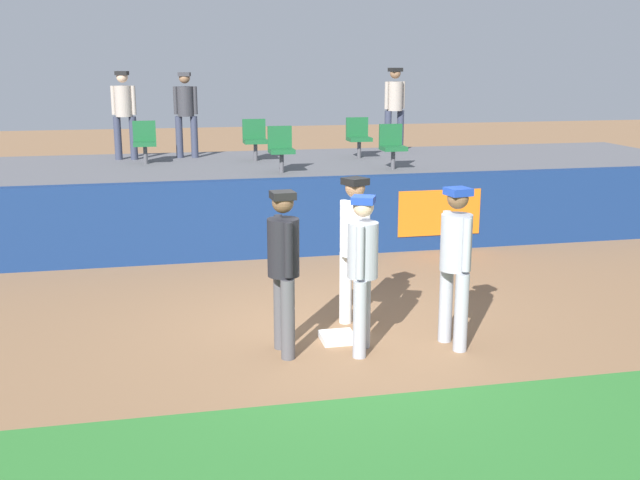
{
  "coord_description": "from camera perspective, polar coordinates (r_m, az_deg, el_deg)",
  "views": [
    {
      "loc": [
        -2.12,
        -8.49,
        3.25
      ],
      "look_at": [
        -0.11,
        0.81,
        1.0
      ],
      "focal_mm": 42.72,
      "sensor_mm": 36.0,
      "label": 1
    }
  ],
  "objects": [
    {
      "name": "first_base",
      "position": [
        9.12,
        1.34,
        -7.3
      ],
      "size": [
        0.4,
        0.4,
        0.08
      ],
      "primitive_type": "cube",
      "color": "white",
      "rests_on": "ground_plane"
    },
    {
      "name": "spectator_capped",
      "position": [
        16.42,
        -10.03,
        9.66
      ],
      "size": [
        0.49,
        0.39,
        1.77
      ],
      "rotation": [
        0.0,
        0.0,
        2.96
      ],
      "color": "#33384C",
      "rests_on": "bleacher_platform"
    },
    {
      "name": "grass_foreground_strip",
      "position": [
        6.58,
        8.62,
        -16.38
      ],
      "size": [
        18.0,
        2.8,
        0.01
      ],
      "primitive_type": "cube",
      "color": "#2D722D",
      "rests_on": "ground_plane"
    },
    {
      "name": "player_coach_visitor",
      "position": [
        8.48,
        3.21,
        -1.77
      ],
      "size": [
        0.45,
        0.47,
        1.81
      ],
      "rotation": [
        0.0,
        0.0,
        -1.99
      ],
      "color": "#9EA3AD",
      "rests_on": "ground_plane"
    },
    {
      "name": "seat_back_center",
      "position": [
        15.82,
        -4.9,
        7.66
      ],
      "size": [
        0.47,
        0.44,
        0.84
      ],
      "color": "#4C4C51",
      "rests_on": "bleacher_platform"
    },
    {
      "name": "seat_front_right",
      "position": [
        14.58,
        5.43,
        7.17
      ],
      "size": [
        0.44,
        0.44,
        0.84
      ],
      "color": "#4C4C51",
      "rests_on": "bleacher_platform"
    },
    {
      "name": "player_fielder_home",
      "position": [
        9.32,
        2.59,
        -0.14
      ],
      "size": [
        0.47,
        0.6,
        1.88
      ],
      "rotation": [
        0.0,
        0.0,
        -1.15
      ],
      "color": "white",
      "rests_on": "ground_plane"
    },
    {
      "name": "field_wall",
      "position": [
        12.82,
        -2.38,
        1.68
      ],
      "size": [
        18.0,
        0.26,
        1.34
      ],
      "color": "navy",
      "rests_on": "ground_plane"
    },
    {
      "name": "seat_back_left",
      "position": [
        15.7,
        -13.0,
        7.32
      ],
      "size": [
        0.45,
        0.44,
        0.84
      ],
      "color": "#4C4C51",
      "rests_on": "bleacher_platform"
    },
    {
      "name": "spectator_casual",
      "position": [
        16.36,
        -14.48,
        9.49
      ],
      "size": [
        0.5,
        0.4,
        1.8
      ],
      "rotation": [
        0.0,
        0.0,
        2.94
      ],
      "color": "#33384C",
      "rests_on": "bleacher_platform"
    },
    {
      "name": "bleacher_platform",
      "position": [
        15.33,
        -4.08,
        3.38
      ],
      "size": [
        18.0,
        4.8,
        1.23
      ],
      "primitive_type": "cube",
      "color": "#59595E",
      "rests_on": "ground_plane"
    },
    {
      "name": "ground_plane",
      "position": [
        9.33,
        1.72,
        -7.07
      ],
      "size": [
        60.0,
        60.0,
        0.0
      ],
      "primitive_type": "plane",
      "color": "#846042"
    },
    {
      "name": "player_umpire",
      "position": [
        8.43,
        -2.75,
        -1.61
      ],
      "size": [
        0.38,
        0.52,
        1.87
      ],
      "rotation": [
        0.0,
        0.0,
        -1.49
      ],
      "color": "#4C4C51",
      "rests_on": "ground_plane"
    },
    {
      "name": "seat_back_right",
      "position": [
        16.25,
        2.89,
        7.84
      ],
      "size": [
        0.47,
        0.44,
        0.84
      ],
      "color": "#4C4C51",
      "rests_on": "bleacher_platform"
    },
    {
      "name": "seat_front_center",
      "position": [
        14.09,
        -2.95,
        7.0
      ],
      "size": [
        0.45,
        0.44,
        0.84
      ],
      "color": "#4C4C51",
      "rests_on": "bleacher_platform"
    },
    {
      "name": "player_runner_visitor",
      "position": [
        8.78,
        10.12,
        -1.19
      ],
      "size": [
        0.41,
        0.52,
        1.87
      ],
      "rotation": [
        0.0,
        0.0,
        -1.4
      ],
      "color": "#9EA3AD",
      "rests_on": "ground_plane"
    },
    {
      "name": "spectator_hooded",
      "position": [
        17.45,
        5.62,
        10.15
      ],
      "size": [
        0.51,
        0.43,
        1.86
      ],
      "rotation": [
        0.0,
        0.0,
        3.39
      ],
      "color": "#33384C",
      "rests_on": "bleacher_platform"
    }
  ]
}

